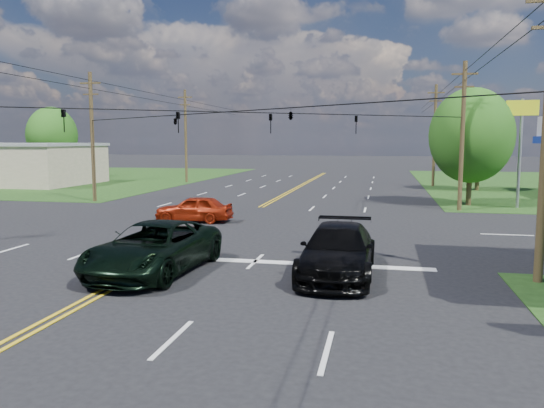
% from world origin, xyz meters
% --- Properties ---
extents(ground, '(280.00, 280.00, 0.00)m').
position_xyz_m(ground, '(0.00, 12.00, 0.00)').
color(ground, black).
rests_on(ground, ground).
extents(grass_nw, '(46.00, 48.00, 0.03)m').
position_xyz_m(grass_nw, '(-35.00, 44.00, 0.00)').
color(grass_nw, '#1A3912').
rests_on(grass_nw, ground).
extents(stop_bar, '(10.00, 0.50, 0.02)m').
position_xyz_m(stop_bar, '(5.00, 4.00, 0.00)').
color(stop_bar, silver).
rests_on(stop_bar, ground).
extents(retail_nw, '(16.00, 11.00, 4.00)m').
position_xyz_m(retail_nw, '(-30.00, 34.00, 2.00)').
color(retail_nw, tan).
rests_on(retail_nw, ground).
extents(pole_nw, '(1.60, 0.28, 9.50)m').
position_xyz_m(pole_nw, '(-13.00, 21.00, 4.92)').
color(pole_nw, '#43331C').
rests_on(pole_nw, ground).
extents(pole_ne, '(1.60, 0.28, 9.50)m').
position_xyz_m(pole_ne, '(13.00, 21.00, 4.92)').
color(pole_ne, '#43331C').
rests_on(pole_ne, ground).
extents(pole_left_far, '(1.60, 0.28, 10.00)m').
position_xyz_m(pole_left_far, '(-13.00, 40.00, 5.17)').
color(pole_left_far, '#43331C').
rests_on(pole_left_far, ground).
extents(pole_right_far, '(1.60, 0.28, 10.00)m').
position_xyz_m(pole_right_far, '(13.00, 40.00, 5.17)').
color(pole_right_far, '#43331C').
rests_on(pole_right_far, ground).
extents(span_wire_signals, '(26.00, 18.00, 1.13)m').
position_xyz_m(span_wire_signals, '(0.00, 12.00, 6.00)').
color(span_wire_signals, black).
rests_on(span_wire_signals, ground).
extents(power_lines, '(26.04, 100.00, 0.64)m').
position_xyz_m(power_lines, '(0.00, 10.00, 8.60)').
color(power_lines, black).
rests_on(power_lines, ground).
extents(tree_right_a, '(5.70, 5.70, 8.18)m').
position_xyz_m(tree_right_a, '(14.00, 24.00, 4.87)').
color(tree_right_a, '#43331C').
rests_on(tree_right_a, ground).
extents(tree_right_b, '(4.94, 4.94, 7.09)m').
position_xyz_m(tree_right_b, '(16.50, 36.00, 4.22)').
color(tree_right_b, '#43331C').
rests_on(tree_right_b, ground).
extents(tree_far_l, '(6.08, 6.08, 8.72)m').
position_xyz_m(tree_far_l, '(-32.00, 44.00, 5.19)').
color(tree_far_l, '#43331C').
rests_on(tree_far_l, ground).
extents(pickup_dkgreen, '(3.28, 6.40, 1.73)m').
position_xyz_m(pickup_dkgreen, '(0.50, 1.69, 0.86)').
color(pickup_dkgreen, black).
rests_on(pickup_dkgreen, ground).
extents(suv_black, '(2.42, 5.83, 1.69)m').
position_xyz_m(suv_black, '(6.68, 2.59, 0.84)').
color(suv_black, black).
rests_on(suv_black, ground).
extents(sedan_red, '(4.34, 1.87, 1.46)m').
position_xyz_m(sedan_red, '(-2.22, 13.00, 0.73)').
color(sedan_red, '#9B210B').
rests_on(sedan_red, ground).
extents(polesign_ne, '(2.01, 0.41, 7.27)m').
position_xyz_m(polesign_ne, '(17.00, 23.20, 5.55)').
color(polesign_ne, '#A5A5AA').
rests_on(polesign_ne, ground).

